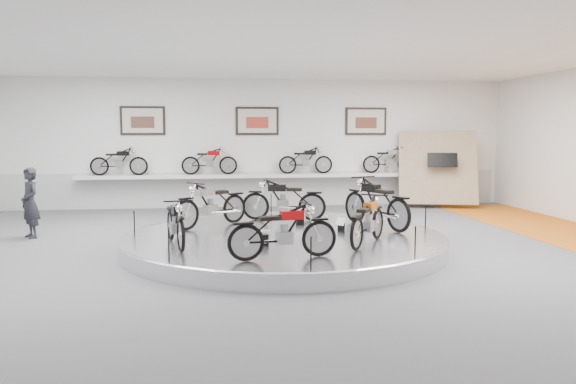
{
  "coord_description": "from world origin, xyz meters",
  "views": [
    {
      "loc": [
        -1.38,
        -10.7,
        2.32
      ],
      "look_at": [
        0.13,
        0.6,
        1.12
      ],
      "focal_mm": 35.0,
      "sensor_mm": 36.0,
      "label": 1
    }
  ],
  "objects": [
    {
      "name": "bike_d",
      "position": [
        -2.07,
        -0.59,
        0.74
      ],
      "size": [
        0.83,
        1.56,
        0.87
      ],
      "primitive_type": null,
      "rotation": [
        0.0,
        0.0,
        4.93
      ],
      "color": "black",
      "rests_on": "display_platform"
    },
    {
      "name": "poster_center",
      "position": [
        0.0,
        6.96,
        2.7
      ],
      "size": [
        1.35,
        0.06,
        0.88
      ],
      "primitive_type": "cube",
      "color": "beige",
      "rests_on": "wall_back"
    },
    {
      "name": "platform_rim",
      "position": [
        0.0,
        0.3,
        0.27
      ],
      "size": [
        6.4,
        6.4,
        0.1
      ],
      "primitive_type": "torus",
      "color": "#B2B2BA",
      "rests_on": "display_platform"
    },
    {
      "name": "bike_b",
      "position": [
        0.23,
        2.12,
        0.79
      ],
      "size": [
        1.75,
        0.93,
        0.98
      ],
      "primitive_type": null,
      "rotation": [
        0.0,
        0.0,
        2.93
      ],
      "color": "black",
      "rests_on": "display_platform"
    },
    {
      "name": "shelf_bike_d",
      "position": [
        4.2,
        6.7,
        1.42
      ],
      "size": [
        1.22,
        0.43,
        0.73
      ],
      "primitive_type": null,
      "color": "#A7A7AC",
      "rests_on": "shelf"
    },
    {
      "name": "poster_left",
      "position": [
        -3.5,
        6.96,
        2.7
      ],
      "size": [
        1.35,
        0.06,
        0.88
      ],
      "primitive_type": "cube",
      "color": "beige",
      "rests_on": "wall_back"
    },
    {
      "name": "shelf",
      "position": [
        0.0,
        6.7,
        1.0
      ],
      "size": [
        11.0,
        0.55,
        0.1
      ],
      "primitive_type": "cube",
      "color": "silver",
      "rests_on": "wall_back"
    },
    {
      "name": "bike_a",
      "position": [
        2.06,
        0.86,
        0.84
      ],
      "size": [
        1.31,
        1.95,
        1.08
      ],
      "primitive_type": null,
      "rotation": [
        0.0,
        0.0,
        1.96
      ],
      "color": "black",
      "rests_on": "display_platform"
    },
    {
      "name": "ceiling",
      "position": [
        0.0,
        0.0,
        4.0
      ],
      "size": [
        16.0,
        16.0,
        0.0
      ],
      "primitive_type": "plane",
      "rotation": [
        3.14,
        0.0,
        0.0
      ],
      "color": "white",
      "rests_on": "wall_back"
    },
    {
      "name": "visitor",
      "position": [
        -5.42,
        2.26,
        0.78
      ],
      "size": [
        0.64,
        0.68,
        1.57
      ],
      "primitive_type": "imported",
      "rotation": [
        0.0,
        0.0,
        -0.92
      ],
      "color": "black",
      "rests_on": "floor"
    },
    {
      "name": "bike_e",
      "position": [
        -0.28,
        -1.88,
        0.75
      ],
      "size": [
        1.61,
        0.79,
        0.91
      ],
      "primitive_type": null,
      "rotation": [
        0.0,
        0.0,
        6.44
      ],
      "color": "#910306",
      "rests_on": "display_platform"
    },
    {
      "name": "wall_front",
      "position": [
        0.0,
        -7.0,
        2.0
      ],
      "size": [
        16.0,
        0.0,
        16.0
      ],
      "primitive_type": "plane",
      "rotation": [
        -1.57,
        0.0,
        0.0
      ],
      "color": "white",
      "rests_on": "floor"
    },
    {
      "name": "bike_f",
      "position": [
        1.39,
        -0.92,
        0.74
      ],
      "size": [
        1.29,
        1.55,
        0.89
      ],
      "primitive_type": null,
      "rotation": [
        0.0,
        0.0,
        7.26
      ],
      "color": "#B75012",
      "rests_on": "display_platform"
    },
    {
      "name": "shelf_bike_c",
      "position": [
        1.5,
        6.7,
        1.42
      ],
      "size": [
        1.22,
        0.43,
        0.73
      ],
      "primitive_type": null,
      "color": "black",
      "rests_on": "shelf"
    },
    {
      "name": "shelf_bike_b",
      "position": [
        -1.5,
        6.7,
        1.42
      ],
      "size": [
        1.22,
        0.43,
        0.73
      ],
      "primitive_type": null,
      "color": "#910306",
      "rests_on": "shelf"
    },
    {
      "name": "bike_c",
      "position": [
        -1.44,
        1.42,
        0.8
      ],
      "size": [
        1.68,
        1.55,
        0.99
      ],
      "primitive_type": null,
      "rotation": [
        0.0,
        0.0,
        3.84
      ],
      "color": "#A7A7AC",
      "rests_on": "display_platform"
    },
    {
      "name": "display_platform",
      "position": [
        0.0,
        0.3,
        0.15
      ],
      "size": [
        6.4,
        6.4,
        0.3
      ],
      "primitive_type": "cylinder",
      "color": "silver",
      "rests_on": "floor"
    },
    {
      "name": "floor",
      "position": [
        0.0,
        0.0,
        0.0
      ],
      "size": [
        16.0,
        16.0,
        0.0
      ],
      "primitive_type": "plane",
      "color": "#505053",
      "rests_on": "ground"
    },
    {
      "name": "display_panel",
      "position": [
        5.6,
        6.1,
        1.25
      ],
      "size": [
        2.56,
        1.52,
        2.3
      ],
      "primitive_type": "cube",
      "rotation": [
        -0.35,
        0.0,
        -0.26
      ],
      "color": "tan",
      "rests_on": "floor"
    },
    {
      "name": "wall_back",
      "position": [
        0.0,
        7.0,
        2.0
      ],
      "size": [
        16.0,
        0.0,
        16.0
      ],
      "primitive_type": "plane",
      "rotation": [
        1.57,
        0.0,
        0.0
      ],
      "color": "white",
      "rests_on": "floor"
    },
    {
      "name": "shelf_bike_a",
      "position": [
        -4.2,
        6.7,
        1.42
      ],
      "size": [
        1.22,
        0.43,
        0.73
      ],
      "primitive_type": null,
      "color": "black",
      "rests_on": "shelf"
    },
    {
      "name": "poster_right",
      "position": [
        3.5,
        6.96,
        2.7
      ],
      "size": [
        1.35,
        0.06,
        0.88
      ],
      "primitive_type": "cube",
      "color": "beige",
      "rests_on": "wall_back"
    },
    {
      "name": "dado_band",
      "position": [
        0.0,
        6.98,
        0.55
      ],
      "size": [
        15.68,
        0.04,
        1.1
      ],
      "primitive_type": "cube",
      "color": "#BCBCBA",
      "rests_on": "floor"
    }
  ]
}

